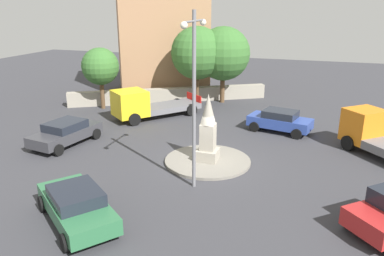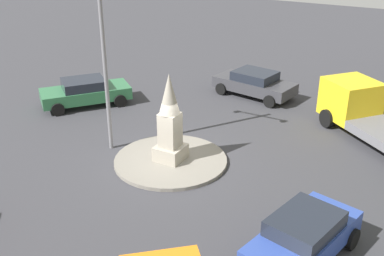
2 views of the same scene
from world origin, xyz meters
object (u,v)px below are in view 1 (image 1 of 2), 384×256
object	(u,v)px
corner_building	(161,35)
car_blue_waiting	(280,120)
monument	(208,130)
car_dark_grey_parked_right	(66,132)
tree_near_wall	(223,54)
tree_mid_cluster	(100,67)
tree_far_corner	(197,53)
truck_yellow_passing	(144,105)
truck_orange_parked_left	(381,137)
car_green_approaching	(76,205)
streetlamp	(194,86)

from	to	relation	value
corner_building	car_blue_waiting	bearing A→B (deg)	52.52
monument	corner_building	world-z (taller)	corner_building
monument	car_dark_grey_parked_right	world-z (taller)	monument
tree_near_wall	tree_mid_cluster	distance (m)	9.68
tree_far_corner	corner_building	bearing A→B (deg)	-129.45
truck_yellow_passing	tree_near_wall	distance (m)	8.18
truck_yellow_passing	tree_far_corner	size ratio (longest dim) A/B	0.99
truck_orange_parked_left	truck_yellow_passing	world-z (taller)	truck_orange_parked_left
car_green_approaching	truck_yellow_passing	world-z (taller)	truck_yellow_passing
car_dark_grey_parked_right	corner_building	distance (m)	15.88
streetlamp	car_dark_grey_parked_right	world-z (taller)	streetlamp
car_green_approaching	corner_building	world-z (taller)	corner_building
truck_yellow_passing	corner_building	xyz separation A→B (m)	(-9.19, -2.40, 4.08)
streetlamp	truck_orange_parked_left	world-z (taller)	streetlamp
truck_yellow_passing	tree_near_wall	bearing A→B (deg)	147.89
car_green_approaching	corner_building	size ratio (longest dim) A/B	0.45
corner_building	tree_near_wall	bearing A→B (deg)	67.11
streetlamp	corner_building	world-z (taller)	corner_building
truck_orange_parked_left	tree_mid_cluster	distance (m)	19.72
car_dark_grey_parked_right	streetlamp	bearing A→B (deg)	72.26
monument	truck_orange_parked_left	xyz separation A→B (m)	(-3.83, 8.50, -0.70)
car_dark_grey_parked_right	tree_near_wall	bearing A→B (deg)	153.69
car_green_approaching	tree_mid_cluster	distance (m)	16.74
streetlamp	truck_orange_parked_left	distance (m)	11.23
corner_building	tree_near_wall	distance (m)	7.10
truck_yellow_passing	tree_far_corner	world-z (taller)	tree_far_corner
car_blue_waiting	tree_far_corner	bearing A→B (deg)	-126.16
car_dark_grey_parked_right	tree_far_corner	xyz separation A→B (m)	(-11.47, 4.35, 3.36)
car_dark_grey_parked_right	tree_near_wall	size ratio (longest dim) A/B	0.74
monument	truck_orange_parked_left	world-z (taller)	monument
streetlamp	car_blue_waiting	bearing A→B (deg)	162.60
truck_yellow_passing	tree_near_wall	xyz separation A→B (m)	(-6.46, 4.06, 2.94)
tree_far_corner	monument	bearing A→B (deg)	20.11
car_blue_waiting	car_green_approaching	xyz separation A→B (m)	(13.19, -6.05, -0.02)
car_dark_grey_parked_right	tree_far_corner	size ratio (longest dim) A/B	0.73
corner_building	truck_yellow_passing	bearing A→B (deg)	14.61
car_green_approaching	tree_mid_cluster	world-z (taller)	tree_mid_cluster
streetlamp	car_dark_grey_parked_right	size ratio (longest dim) A/B	1.68
car_blue_waiting	tree_mid_cluster	distance (m)	14.00
streetlamp	truck_yellow_passing	bearing A→B (deg)	-143.44
corner_building	truck_orange_parked_left	bearing A→B (deg)	56.61
car_blue_waiting	truck_yellow_passing	distance (m)	9.40
monument	car_green_approaching	world-z (taller)	monument
truck_yellow_passing	truck_orange_parked_left	bearing A→B (deg)	81.55
tree_far_corner	truck_yellow_passing	bearing A→B (deg)	-22.28
tree_near_wall	car_blue_waiting	bearing A→B (deg)	40.19
truck_yellow_passing	tree_mid_cluster	world-z (taller)	tree_mid_cluster
truck_orange_parked_left	tree_near_wall	size ratio (longest dim) A/B	0.92
car_green_approaching	truck_orange_parked_left	size ratio (longest dim) A/B	0.80
car_dark_grey_parked_right	truck_yellow_passing	size ratio (longest dim) A/B	0.74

